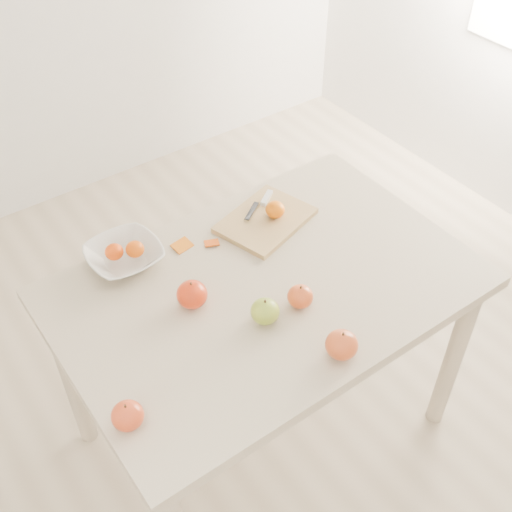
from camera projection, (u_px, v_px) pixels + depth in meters
ground at (264, 425)px, 2.37m from camera, size 3.50×3.50×0.00m
table at (266, 306)px, 1.93m from camera, size 1.20×0.80×0.75m
cutting_board at (265, 220)px, 2.05m from camera, size 0.34×0.29×0.02m
board_tangerine at (275, 210)px, 2.03m from camera, size 0.06×0.06×0.05m
fruit_bowl at (125, 256)px, 1.90m from camera, size 0.22×0.22×0.05m
bowl_tangerine_near at (114, 252)px, 1.88m from camera, size 0.06×0.06×0.05m
bowl_tangerine_far at (135, 249)px, 1.89m from camera, size 0.06×0.06×0.05m
orange_peel_a at (182, 246)px, 1.97m from camera, size 0.07×0.05×0.01m
orange_peel_b at (212, 244)px, 1.98m from camera, size 0.06×0.05×0.01m
paring_knife at (264, 200)px, 2.10m from camera, size 0.16×0.09×0.01m
apple_green at (265, 311)px, 1.73m from camera, size 0.08×0.08×0.07m
apple_red_e at (300, 297)px, 1.77m from camera, size 0.07×0.07×0.07m
apple_red_c at (342, 345)px, 1.64m from camera, size 0.09×0.09×0.08m
apple_red_d at (128, 416)px, 1.49m from camera, size 0.08×0.08×0.07m
apple_red_b at (192, 294)px, 1.77m from camera, size 0.09×0.09×0.08m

